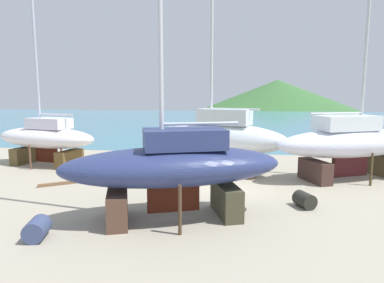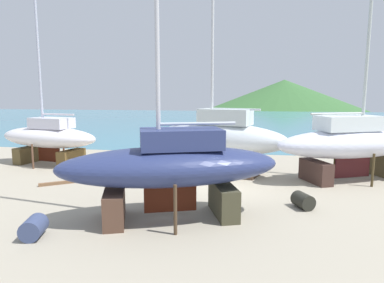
{
  "view_description": "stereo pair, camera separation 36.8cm",
  "coord_description": "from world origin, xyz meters",
  "px_view_note": "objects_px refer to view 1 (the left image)",
  "views": [
    {
      "loc": [
        0.66,
        -15.59,
        4.61
      ],
      "look_at": [
        -1.86,
        1.69,
        2.08
      ],
      "focal_mm": 31.04,
      "sensor_mm": 36.0,
      "label": 1
    },
    {
      "loc": [
        1.02,
        -15.53,
        4.61
      ],
      "look_at": [
        -1.86,
        1.69,
        2.08
      ],
      "focal_mm": 31.04,
      "sensor_mm": 36.0,
      "label": 2
    }
  ],
  "objects_px": {
    "sailboat_large_starboard": "(218,137)",
    "sailboat_mid_port": "(174,166)",
    "sailboat_small_center": "(46,138)",
    "barrel_blue_faded": "(37,229)",
    "sailboat_far_slipway": "(352,142)",
    "barrel_rust_far": "(305,200)"
  },
  "relations": [
    {
      "from": "sailboat_small_center",
      "to": "barrel_rust_far",
      "type": "distance_m",
      "value": 16.25
    },
    {
      "from": "sailboat_mid_port",
      "to": "sailboat_small_center",
      "type": "bearing_deg",
      "value": -57.69
    },
    {
      "from": "sailboat_mid_port",
      "to": "sailboat_far_slipway",
      "type": "bearing_deg",
      "value": -159.05
    },
    {
      "from": "sailboat_mid_port",
      "to": "barrel_blue_faded",
      "type": "relative_size",
      "value": 15.66
    },
    {
      "from": "sailboat_large_starboard",
      "to": "sailboat_small_center",
      "type": "relative_size",
      "value": 1.1
    },
    {
      "from": "sailboat_mid_port",
      "to": "barrel_rust_far",
      "type": "xyz_separation_m",
      "value": [
        5.02,
        1.92,
        -1.67
      ]
    },
    {
      "from": "sailboat_far_slipway",
      "to": "sailboat_large_starboard",
      "type": "bearing_deg",
      "value": 152.27
    },
    {
      "from": "sailboat_mid_port",
      "to": "sailboat_small_center",
      "type": "relative_size",
      "value": 1.06
    },
    {
      "from": "barrel_rust_far",
      "to": "sailboat_small_center",
      "type": "bearing_deg",
      "value": 158.26
    },
    {
      "from": "sailboat_mid_port",
      "to": "sailboat_small_center",
      "type": "xyz_separation_m",
      "value": [
        -10.01,
        7.91,
        -0.18
      ]
    },
    {
      "from": "sailboat_far_slipway",
      "to": "barrel_blue_faded",
      "type": "height_order",
      "value": "sailboat_far_slipway"
    },
    {
      "from": "barrel_blue_faded",
      "to": "sailboat_small_center",
      "type": "bearing_deg",
      "value": 120.26
    },
    {
      "from": "sailboat_large_starboard",
      "to": "sailboat_mid_port",
      "type": "relative_size",
      "value": 1.04
    },
    {
      "from": "sailboat_far_slipway",
      "to": "barrel_blue_faded",
      "type": "relative_size",
      "value": 16.06
    },
    {
      "from": "sailboat_mid_port",
      "to": "barrel_rust_far",
      "type": "bearing_deg",
      "value": -178.46
    },
    {
      "from": "sailboat_large_starboard",
      "to": "barrel_blue_faded",
      "type": "relative_size",
      "value": 16.23
    },
    {
      "from": "sailboat_far_slipway",
      "to": "sailboat_small_center",
      "type": "bearing_deg",
      "value": 153.57
    },
    {
      "from": "barrel_blue_faded",
      "to": "sailboat_far_slipway",
      "type": "bearing_deg",
      "value": 37.62
    },
    {
      "from": "sailboat_small_center",
      "to": "sailboat_far_slipway",
      "type": "bearing_deg",
      "value": -171.25
    },
    {
      "from": "sailboat_small_center",
      "to": "barrel_blue_faded",
      "type": "xyz_separation_m",
      "value": [
        6.03,
        -10.33,
        -1.47
      ]
    },
    {
      "from": "barrel_blue_faded",
      "to": "barrel_rust_far",
      "type": "xyz_separation_m",
      "value": [
        9.0,
        4.34,
        -0.03
      ]
    },
    {
      "from": "sailboat_far_slipway",
      "to": "sailboat_mid_port",
      "type": "distance_m",
      "value": 10.9
    }
  ]
}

